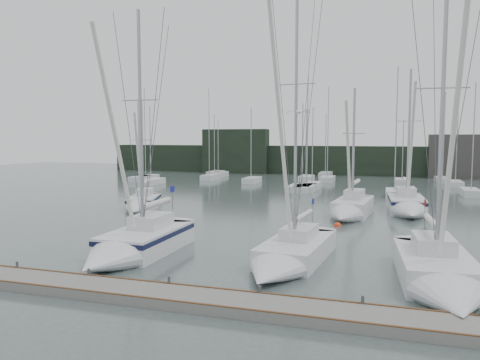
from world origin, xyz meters
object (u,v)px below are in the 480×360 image
object	(u,v)px
buoy_b	(338,226)
buoy_c	(152,223)
sailboat_mid_a	(142,204)
sailboat_mid_d	(408,207)
sailboat_near_left	(131,247)
sailboat_near_center	(285,259)
sailboat_near_right	(442,280)
sailboat_mid_c	(350,210)

from	to	relation	value
buoy_b	buoy_c	xyz separation A→B (m)	(-13.76, -3.19, 0.00)
sailboat_mid_a	sailboat_mid_d	size ratio (longest dim) A/B	0.79
sailboat_near_left	sailboat_mid_a	world-z (taller)	sailboat_near_left
buoy_b	sailboat_near_center	bearing A→B (deg)	-96.10
sailboat_near_right	buoy_b	world-z (taller)	sailboat_near_right
sailboat_mid_a	buoy_c	distance (m)	6.56
sailboat_mid_a	sailboat_near_left	bearing A→B (deg)	-80.98
sailboat_near_left	buoy_b	xyz separation A→B (m)	(9.79, 12.97, -0.65)
sailboat_near_left	buoy_b	distance (m)	16.27
sailboat_mid_c	buoy_b	size ratio (longest dim) A/B	20.27
sailboat_mid_a	sailboat_mid_d	bearing A→B (deg)	-5.93
sailboat_mid_a	buoy_b	distance (m)	17.76
sailboat_mid_c	buoy_c	bearing A→B (deg)	-147.97
sailboat_near_center	sailboat_mid_a	xyz separation A→B (m)	(-16.30, 14.46, 0.06)
sailboat_near_left	buoy_c	world-z (taller)	sailboat_near_left
sailboat_near_left	sailboat_mid_c	bearing A→B (deg)	58.30
sailboat_mid_a	sailboat_near_right	bearing A→B (deg)	-52.97
sailboat_near_center	sailboat_near_right	world-z (taller)	sailboat_near_center
sailboat_near_left	sailboat_near_right	size ratio (longest dim) A/B	0.99
sailboat_near_left	sailboat_mid_d	distance (m)	25.09
sailboat_near_center	sailboat_near_left	bearing A→B (deg)	-170.84
sailboat_near_center	sailboat_mid_a	size ratio (longest dim) A/B	1.50
sailboat_near_left	sailboat_mid_a	size ratio (longest dim) A/B	1.38
sailboat_mid_c	buoy_b	xyz separation A→B (m)	(-0.57, -3.90, -0.62)
sailboat_near_right	sailboat_mid_a	xyz separation A→B (m)	(-23.41, 16.08, -0.01)
sailboat_near_right	sailboat_near_center	bearing A→B (deg)	163.11
sailboat_near_center	sailboat_mid_d	bearing A→B (deg)	76.76
sailboat_near_right	sailboat_mid_d	distance (m)	21.17
sailboat_near_left	sailboat_mid_c	size ratio (longest dim) A/B	1.28
sailboat_mid_c	sailboat_mid_d	world-z (taller)	sailboat_mid_d
sailboat_mid_d	buoy_c	distance (m)	21.60
sailboat_near_right	buoy_c	xyz separation A→B (m)	(-19.55, 10.81, -0.59)
sailboat_near_center	buoy_c	xyz separation A→B (m)	(-12.44, 9.19, -0.52)
buoy_b	sailboat_mid_d	bearing A→B (deg)	54.08
sailboat_near_center	sailboat_mid_a	bearing A→B (deg)	143.61
sailboat_mid_c	buoy_c	size ratio (longest dim) A/B	21.09
sailboat_mid_c	buoy_b	distance (m)	3.99
sailboat_near_center	buoy_c	bearing A→B (deg)	148.72
sailboat_near_left	buoy_c	distance (m)	10.58
sailboat_near_center	sailboat_mid_c	bearing A→B (deg)	88.56
sailboat_mid_a	sailboat_near_center	bearing A→B (deg)	-60.06
sailboat_near_center	sailboat_mid_c	world-z (taller)	sailboat_near_center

